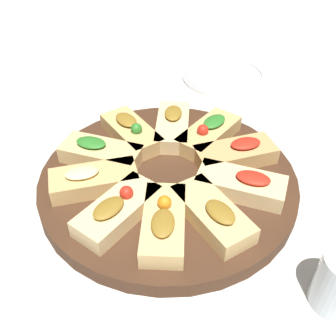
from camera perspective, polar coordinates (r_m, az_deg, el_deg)
name	(u,v)px	position (r m, az deg, el deg)	size (l,w,h in m)	color
ground_plane	(168,186)	(0.67, 0.00, -2.64)	(3.00, 3.00, 0.00)	silver
serving_board	(168,180)	(0.66, 0.00, -1.82)	(0.42, 0.42, 0.03)	#422819
focaccia_slice_0	(173,126)	(0.74, 0.68, 6.15)	(0.09, 0.14, 0.04)	#E5C689
focaccia_slice_1	(131,132)	(0.72, -5.36, 5.24)	(0.11, 0.15, 0.05)	tan
focaccia_slice_2	(101,153)	(0.68, -9.75, 2.18)	(0.15, 0.11, 0.04)	#DBB775
focaccia_slice_3	(93,180)	(0.63, -10.79, -1.68)	(0.14, 0.07, 0.04)	tan
focaccia_slice_4	(118,210)	(0.57, -7.32, -6.05)	(0.14, 0.14, 0.05)	#E5C689
focaccia_slice_5	(164,222)	(0.55, -0.63, -7.91)	(0.08, 0.14, 0.05)	#DBB775
focaccia_slice_6	(213,214)	(0.57, 6.48, -6.61)	(0.11, 0.15, 0.04)	#DBB775
focaccia_slice_7	(242,184)	(0.62, 10.63, -2.35)	(0.15, 0.11, 0.04)	#E5C689
focaccia_slice_8	(236,154)	(0.68, 9.83, 2.07)	(0.14, 0.08, 0.04)	tan
focaccia_slice_9	(209,133)	(0.72, 5.92, 5.02)	(0.14, 0.14, 0.05)	tan
plate_right	(224,76)	(0.99, 8.14, 13.15)	(0.20, 0.20, 0.02)	white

